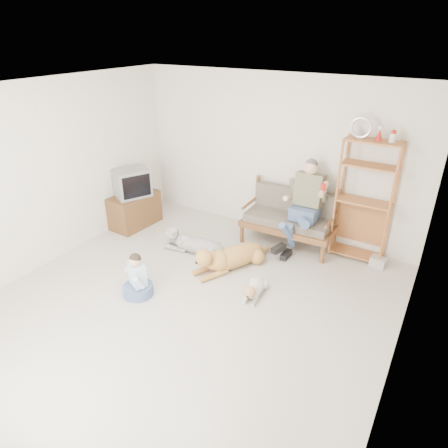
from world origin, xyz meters
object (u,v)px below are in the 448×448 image
Objects in this scene: loveseat at (290,217)px; golden_retriever at (229,257)px; etagere at (364,200)px; tv_stand at (134,210)px.

loveseat reaches higher than golden_retriever.
loveseat is 1.33m from golden_retriever.
golden_retriever is at bearing -139.12° from etagere.
loveseat is 1.63× the size of tv_stand.
golden_retriever is (2.24, -0.40, -0.12)m from tv_stand.
tv_stand is at bearing -165.89° from etagere.
loveseat is 1.21m from etagere.
loveseat is 2.82m from tv_stand.
loveseat is 1.10× the size of golden_retriever.
tv_stand is at bearing -164.10° from golden_retriever.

